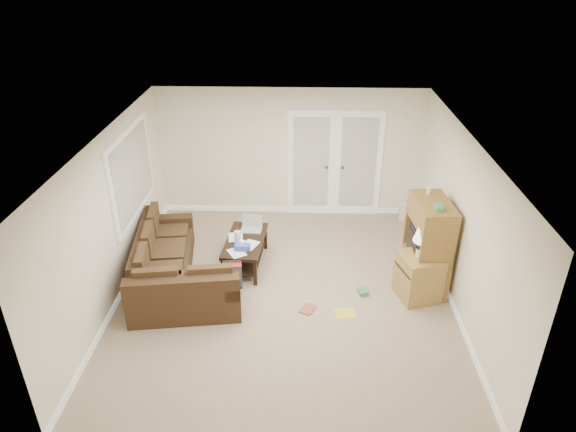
{
  "coord_description": "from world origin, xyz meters",
  "views": [
    {
      "loc": [
        0.25,
        -6.43,
        4.74
      ],
      "look_at": [
        0.03,
        0.47,
        1.1
      ],
      "focal_mm": 32.0,
      "sensor_mm": 36.0,
      "label": 1
    }
  ],
  "objects_px": {
    "coffee_table": "(246,250)",
    "tv_armoire": "(427,245)",
    "side_cabinet": "(419,273)",
    "sectional_sofa": "(173,272)"
  },
  "relations": [
    {
      "from": "tv_armoire",
      "to": "side_cabinet",
      "type": "relative_size",
      "value": 1.34
    },
    {
      "from": "sectional_sofa",
      "to": "coffee_table",
      "type": "xyz_separation_m",
      "value": [
        1.05,
        0.72,
        -0.03
      ]
    },
    {
      "from": "coffee_table",
      "to": "tv_armoire",
      "type": "distance_m",
      "value": 2.91
    },
    {
      "from": "coffee_table",
      "to": "side_cabinet",
      "type": "bearing_deg",
      "value": -12.58
    },
    {
      "from": "sectional_sofa",
      "to": "tv_armoire",
      "type": "relative_size",
      "value": 1.59
    },
    {
      "from": "tv_armoire",
      "to": "side_cabinet",
      "type": "height_order",
      "value": "tv_armoire"
    },
    {
      "from": "coffee_table",
      "to": "side_cabinet",
      "type": "height_order",
      "value": "side_cabinet"
    },
    {
      "from": "coffee_table",
      "to": "tv_armoire",
      "type": "bearing_deg",
      "value": -6.45
    },
    {
      "from": "coffee_table",
      "to": "side_cabinet",
      "type": "xyz_separation_m",
      "value": [
        2.68,
        -0.81,
        0.16
      ]
    },
    {
      "from": "side_cabinet",
      "to": "sectional_sofa",
      "type": "bearing_deg",
      "value": 161.67
    }
  ]
}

